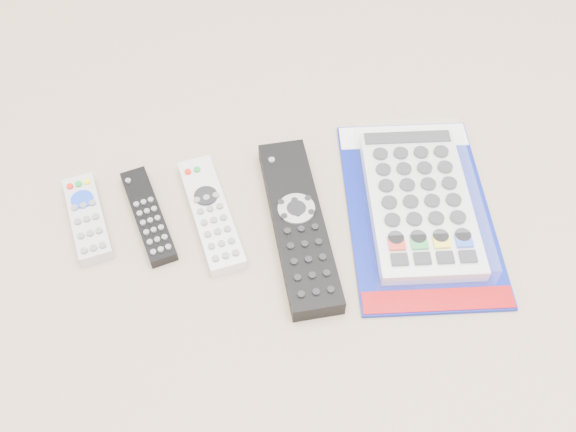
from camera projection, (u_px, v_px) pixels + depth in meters
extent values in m
plane|color=gray|center=(280.00, 231.00, 0.83)|extent=(5.00, 5.00, 0.00)
cube|color=#B1B1B4|center=(87.00, 218.00, 0.84)|extent=(0.06, 0.14, 0.02)
cylinder|color=blue|center=(82.00, 199.00, 0.84)|extent=(0.03, 0.03, 0.00)
cube|color=black|center=(148.00, 215.00, 0.84)|extent=(0.07, 0.16, 0.02)
cube|color=silver|center=(211.00, 213.00, 0.84)|extent=(0.07, 0.19, 0.02)
cylinder|color=black|center=(206.00, 196.00, 0.84)|extent=(0.03, 0.03, 0.00)
cube|color=black|center=(298.00, 223.00, 0.83)|extent=(0.07, 0.27, 0.03)
cylinder|color=silver|center=(296.00, 209.00, 0.82)|extent=(0.05, 0.05, 0.00)
cube|color=navy|center=(418.00, 210.00, 0.85)|extent=(0.23, 0.33, 0.01)
cube|color=silver|center=(403.00, 136.00, 0.92)|extent=(0.19, 0.07, 0.00)
cube|color=#990A0E|center=(438.00, 300.00, 0.77)|extent=(0.19, 0.06, 0.00)
cube|color=silver|center=(419.00, 202.00, 0.84)|extent=(0.16, 0.25, 0.02)
cube|color=white|center=(420.00, 198.00, 0.84)|extent=(0.18, 0.27, 0.04)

